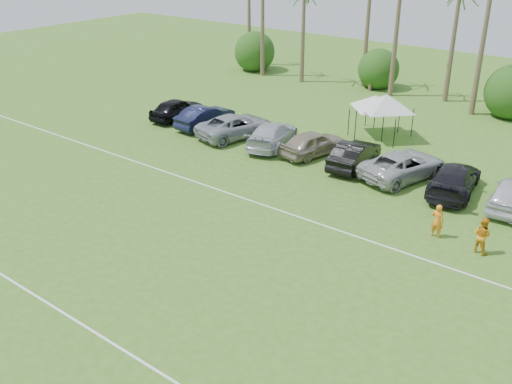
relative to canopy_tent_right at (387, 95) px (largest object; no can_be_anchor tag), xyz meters
The scene contains 18 objects.
ground 27.57m from the canopy_tent_right, 90.99° to the right, with size 120.00×120.00×0.00m, color #406B20.
field_lines 19.64m from the canopy_tent_right, 91.39° to the right, with size 80.00×12.10×0.01m.
palm_tree_4 12.33m from the canopy_tent_right, 112.86° to the left, with size 2.40×2.40×8.90m.
bush_tree_0 22.70m from the canopy_tent_right, 149.21° to the left, with size 4.00×4.00×4.00m.
bush_tree_1 13.35m from the canopy_tent_right, 119.15° to the left, with size 4.00×4.00×4.00m.
sideline_player_a 13.96m from the canopy_tent_right, 53.75° to the right, with size 0.61×0.40×1.67m, color orange.
sideline_player_b 15.40m from the canopy_tent_right, 47.72° to the right, with size 0.84×0.65×1.72m, color orange.
canopy_tent_left 1.04m from the canopy_tent_right, 159.66° to the left, with size 3.99×3.99×3.23m.
canopy_tent_right is the anchor object (origin of this frame).
parked_car_0 15.54m from the canopy_tent_right, 158.64° to the right, with size 1.87×4.64×1.58m, color black.
parked_car_1 12.86m from the canopy_tent_right, 152.95° to the right, with size 1.67×4.80×1.58m, color black.
parked_car_2 10.44m from the canopy_tent_right, 143.79° to the right, with size 2.62×5.69×1.58m, color #969BA2.
parked_car_3 8.19m from the canopy_tent_right, 131.12° to the right, with size 2.22×5.45×1.58m, color silver.
parked_car_4 6.49m from the canopy_tent_right, 110.48° to the right, with size 1.87×4.64×1.58m, color gray.
parked_car_5 6.35m from the canopy_tent_right, 81.07° to the right, with size 1.67×4.80×1.58m, color black.
parked_car_6 7.23m from the canopy_tent_right, 54.66° to the right, with size 2.62×5.69×1.58m, color #AEAFB1.
parked_car_7 9.38m from the canopy_tent_right, 39.58° to the right, with size 2.22×5.45×1.58m, color black.
parked_car_8 11.87m from the canopy_tent_right, 30.22° to the right, with size 1.87×4.64×1.58m, color silver.
Camera 1 is at (16.21, -7.51, 13.35)m, focal length 40.00 mm.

